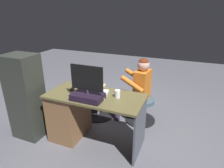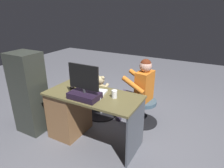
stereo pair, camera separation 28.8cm
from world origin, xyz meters
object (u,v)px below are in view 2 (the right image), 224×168
Objects in this scene: tv_remote at (77,93)px; teddy_bear at (101,85)px; keyboard at (89,91)px; visitor_chair at (143,109)px; computer_mouse at (72,87)px; person at (139,86)px; office_chair_teddy at (101,103)px; cup at (114,94)px; desk at (75,111)px; monitor at (84,90)px.

tv_remote is 0.82m from teddy_bear.
visitor_chair is at bearing -126.39° from keyboard.
person is (-0.75, -0.76, -0.11)m from computer_mouse.
keyboard is 0.86m from office_chair_teddy.
keyboard is at bearing -0.52° from cup.
person is at bearing 7.81° from visitor_chair.
visitor_chair is 0.41m from person.
cup reaches higher than visitor_chair.
person is (-0.06, -0.74, -0.15)m from cup.
cup is (-0.40, 0.00, 0.04)m from keyboard.
tv_remote is (-0.13, 0.08, 0.35)m from desk.
monitor reaches higher than tv_remote.
desk is 0.59m from monitor.
monitor is 0.42m from computer_mouse.
tv_remote is at bearing 56.26° from person.
person is at bearing -112.75° from monitor.
keyboard is 2.80× the size of tv_remote.
visitor_chair is (-0.15, -0.75, -0.55)m from cup.
monitor is 0.95m from teddy_bear.
visitor_chair is at bearing -135.03° from desk.
computer_mouse is 0.64× the size of tv_remote.
office_chair_teddy is at bearing -46.46° from cup.
keyboard is at bearing -70.96° from monitor.
computer_mouse is at bearing 83.78° from teddy_bear.
desk is at bearing 87.20° from office_chair_teddy.
tv_remote is at bearing 14.18° from cup.
cup is 0.31× the size of teddy_bear.
keyboard reaches higher than desk.
cup reaches higher than computer_mouse.
person reaches higher than teddy_bear.
monitor is 0.24m from keyboard.
office_chair_teddy is 0.77m from visitor_chair.
cup is (-0.65, -0.05, 0.40)m from desk.
keyboard is 4.38× the size of computer_mouse.
desk is at bearing 87.24° from teddy_bear.
monitor is at bearing 108.56° from office_chair_teddy.
office_chair_teddy is at bearing -71.44° from monitor.
office_chair_teddy is (0.61, -0.65, -0.57)m from cup.
keyboard is (-0.25, -0.05, 0.36)m from desk.
tv_remote reaches higher than desk.
teddy_bear is (-0.00, -0.01, 0.34)m from office_chair_teddy.
tv_remote is at bearing 146.07° from computer_mouse.
visitor_chair is at bearing -129.75° from tv_remote.
monitor is 1.08× the size of keyboard.
keyboard is at bearing 57.73° from person.
monitor is 0.78× the size of office_chair_teddy.
teddy_bear is 0.69m from person.
monitor is at bearing 156.85° from tv_remote.
teddy_bear is at bearing -90.00° from office_chair_teddy.
cup is at bearing 85.02° from person.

